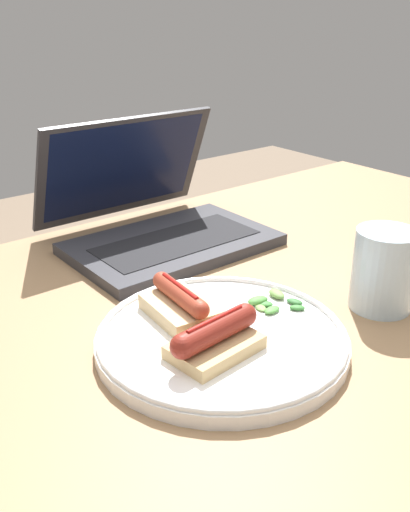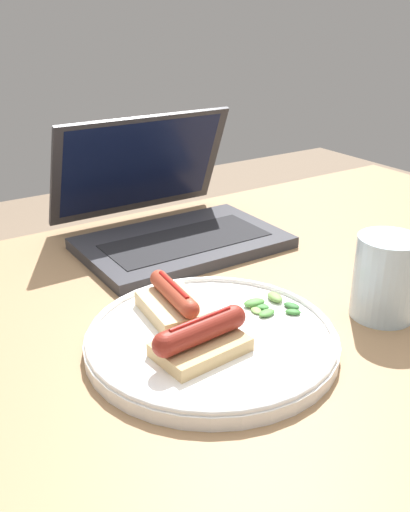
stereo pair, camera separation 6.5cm
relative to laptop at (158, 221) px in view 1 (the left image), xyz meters
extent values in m
cube|color=#93704C|center=(0.03, -0.27, -0.06)|extent=(1.28, 0.85, 0.04)
cylinder|color=#93704C|center=(0.58, 0.07, -0.43)|extent=(0.04, 0.04, 0.72)
cube|color=#2D2D33|center=(0.00, -0.04, -0.03)|extent=(0.32, 0.20, 0.02)
cube|color=black|center=(0.00, -0.05, -0.02)|extent=(0.26, 0.11, 0.00)
cube|color=#2D2D33|center=(0.00, 0.10, 0.07)|extent=(0.32, 0.08, 0.18)
cube|color=#0C1433|center=(0.00, 0.09, 0.07)|extent=(0.29, 0.07, 0.16)
cylinder|color=white|center=(-0.12, -0.31, -0.03)|extent=(0.29, 0.29, 0.02)
torus|color=white|center=(-0.12, -0.31, -0.02)|extent=(0.29, 0.29, 0.01)
cube|color=#D6B784|center=(-0.14, -0.25, -0.01)|extent=(0.07, 0.10, 0.02)
cylinder|color=#9E3D28|center=(-0.14, -0.25, 0.01)|extent=(0.03, 0.09, 0.02)
sphere|color=#9E3D28|center=(-0.13, -0.20, 0.01)|extent=(0.02, 0.02, 0.02)
sphere|color=#9E3D28|center=(-0.14, -0.29, 0.01)|extent=(0.02, 0.02, 0.02)
cylinder|color=red|center=(-0.14, -0.25, 0.02)|extent=(0.01, 0.08, 0.00)
cube|color=tan|center=(-0.15, -0.33, -0.01)|extent=(0.10, 0.07, 0.02)
cylinder|color=maroon|center=(-0.15, -0.33, 0.01)|extent=(0.09, 0.03, 0.03)
sphere|color=maroon|center=(-0.20, -0.34, 0.01)|extent=(0.03, 0.03, 0.03)
sphere|color=maroon|center=(-0.11, -0.33, 0.01)|extent=(0.03, 0.03, 0.03)
cylinder|color=red|center=(-0.15, -0.33, 0.02)|extent=(0.08, 0.01, 0.01)
ellipsoid|color=#709E4C|center=(-0.01, -0.28, -0.02)|extent=(0.02, 0.03, 0.01)
ellipsoid|color=#709E4C|center=(-0.05, -0.29, -0.02)|extent=(0.02, 0.02, 0.00)
ellipsoid|color=#4C8E3D|center=(-0.04, -0.31, -0.02)|extent=(0.02, 0.02, 0.01)
ellipsoid|color=#387A33|center=(-0.01, -0.32, -0.02)|extent=(0.02, 0.02, 0.01)
ellipsoid|color=#2D662D|center=(0.00, -0.31, -0.02)|extent=(0.02, 0.02, 0.01)
ellipsoid|color=#387A33|center=(-0.04, -0.29, -0.02)|extent=(0.03, 0.03, 0.00)
ellipsoid|color=#4C8E3D|center=(-0.04, -0.28, -0.02)|extent=(0.03, 0.02, 0.01)
cylinder|color=silver|center=(0.10, -0.36, 0.02)|extent=(0.08, 0.08, 0.11)
camera|label=1|loc=(-0.49, -0.73, 0.32)|focal=40.00mm
camera|label=2|loc=(-0.43, -0.77, 0.32)|focal=40.00mm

